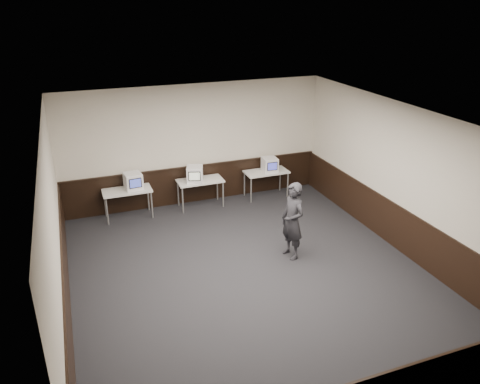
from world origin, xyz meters
The scene contains 17 objects.
floor centered at (0.00, 0.00, 0.00)m, with size 8.00×8.00×0.00m, color black.
ceiling centered at (0.00, 0.00, 3.20)m, with size 8.00×8.00×0.00m, color white.
back_wall centered at (0.00, 4.00, 1.60)m, with size 7.00×7.00×0.00m, color beige.
front_wall centered at (0.00, -4.00, 1.60)m, with size 7.00×7.00×0.00m, color beige.
left_wall centered at (-3.50, 0.00, 1.60)m, with size 8.00×8.00×0.00m, color beige.
right_wall centered at (3.50, 0.00, 1.60)m, with size 8.00×8.00×0.00m, color beige.
wainscot_back centered at (0.00, 3.98, 0.50)m, with size 6.98×0.04×1.00m, color black.
wainscot_left centered at (-3.48, 0.00, 0.50)m, with size 0.04×7.98×1.00m, color black.
wainscot_right centered at (3.48, 0.00, 0.50)m, with size 0.04×7.98×1.00m, color black.
wainscot_rail centered at (0.00, 3.96, 1.02)m, with size 6.98×0.06×0.04m, color black.
desk_left centered at (-1.90, 3.60, 0.68)m, with size 1.20×0.60×0.75m.
desk_center centered at (0.00, 3.60, 0.68)m, with size 1.20×0.60×0.75m.
desk_right centered at (1.90, 3.60, 0.68)m, with size 1.20×0.60×0.75m.
emac_left centered at (-1.72, 3.61, 0.96)m, with size 0.46×0.49×0.42m.
emac_center centered at (-0.15, 3.55, 0.96)m, with size 0.53×0.54×0.42m.
emac_right centered at (1.98, 3.56, 0.94)m, with size 0.41×0.44×0.39m.
person centered at (1.11, 0.41, 0.85)m, with size 0.62×0.41×1.70m, color #222227.
Camera 1 is at (-3.04, -7.47, 5.27)m, focal length 35.00 mm.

